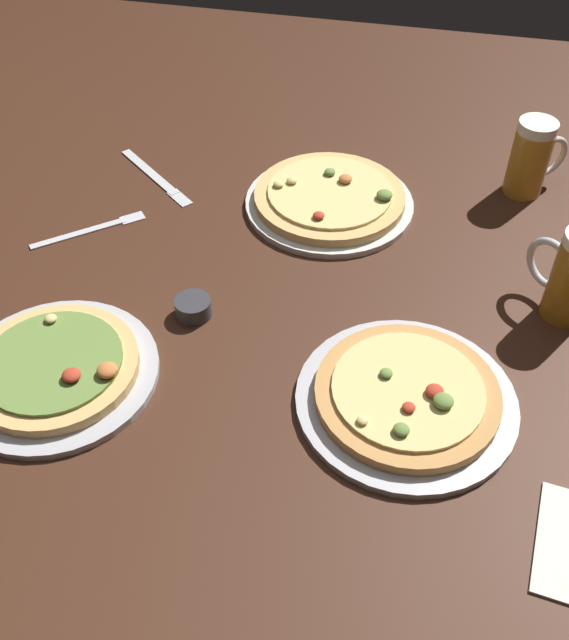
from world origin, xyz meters
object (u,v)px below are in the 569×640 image
object	(u,v)px
knife_right	(156,177)
pizza_plate_near	(55,369)
pizza_plate_far	(330,199)
ramekin_sauce	(193,309)
pizza_plate_side	(407,397)
fork_left	(91,229)
beer_mug_amber	(532,158)

from	to	relation	value
knife_right	pizza_plate_near	bearing A→B (deg)	-85.97
pizza_plate_far	ramekin_sauce	distance (m)	0.38
pizza_plate_side	pizza_plate_near	bearing A→B (deg)	-173.06
pizza_plate_near	pizza_plate_far	size ratio (longest dim) A/B	0.95
pizza_plate_side	fork_left	size ratio (longest dim) A/B	1.81
fork_left	beer_mug_amber	bearing A→B (deg)	21.60
pizza_plate_near	pizza_plate_far	xyz separation A→B (m)	(0.32, 0.51, 0.00)
pizza_plate_near	ramekin_sauce	xyz separation A→B (m)	(0.16, 0.17, -0.00)
pizza_plate_far	fork_left	size ratio (longest dim) A/B	1.82
pizza_plate_side	beer_mug_amber	xyz separation A→B (m)	(0.17, 0.59, 0.06)
pizza_plate_far	knife_right	xyz separation A→B (m)	(-0.36, 0.02, -0.01)
pizza_plate_side	ramekin_sauce	distance (m)	0.37
pizza_plate_near	knife_right	bearing A→B (deg)	94.03
knife_right	fork_left	bearing A→B (deg)	-106.61
pizza_plate_near	fork_left	world-z (taller)	pizza_plate_near
pizza_plate_side	fork_left	bearing A→B (deg)	155.32
pizza_plate_far	beer_mug_amber	xyz separation A→B (m)	(0.36, 0.13, 0.06)
pizza_plate_near	pizza_plate_side	world-z (taller)	same
knife_right	beer_mug_amber	bearing A→B (deg)	9.34
pizza_plate_far	pizza_plate_side	world-z (taller)	same
pizza_plate_side	beer_mug_amber	size ratio (longest dim) A/B	2.12
beer_mug_amber	knife_right	xyz separation A→B (m)	(-0.72, -0.12, -0.07)
ramekin_sauce	pizza_plate_near	bearing A→B (deg)	-133.20
beer_mug_amber	pizza_plate_far	bearing A→B (deg)	-159.52
pizza_plate_far	pizza_plate_near	bearing A→B (deg)	-121.89
pizza_plate_near	beer_mug_amber	distance (m)	0.94
pizza_plate_side	knife_right	world-z (taller)	pizza_plate_side
pizza_plate_side	knife_right	bearing A→B (deg)	139.67
pizza_plate_far	fork_left	world-z (taller)	pizza_plate_far
beer_mug_amber	fork_left	size ratio (longest dim) A/B	0.86
pizza_plate_far	fork_left	distance (m)	0.45
ramekin_sauce	pizza_plate_far	bearing A→B (deg)	64.96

